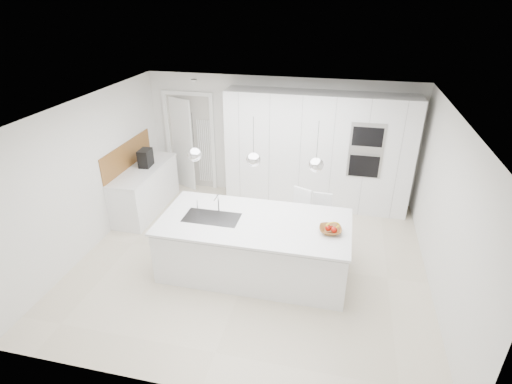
% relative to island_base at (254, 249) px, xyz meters
% --- Properties ---
extents(floor, '(5.50, 5.50, 0.00)m').
position_rel_island_base_xyz_m(floor, '(-0.10, 0.30, -0.43)').
color(floor, beige).
rests_on(floor, ground).
extents(wall_back, '(5.50, 0.00, 5.50)m').
position_rel_island_base_xyz_m(wall_back, '(-0.10, 2.80, 0.82)').
color(wall_back, silver).
rests_on(wall_back, ground).
extents(wall_left, '(0.00, 5.00, 5.00)m').
position_rel_island_base_xyz_m(wall_left, '(-2.85, 0.30, 0.82)').
color(wall_left, silver).
rests_on(wall_left, ground).
extents(ceiling, '(5.50, 5.50, 0.00)m').
position_rel_island_base_xyz_m(ceiling, '(-0.10, 0.30, 2.07)').
color(ceiling, white).
rests_on(ceiling, wall_back).
extents(tall_cabinets, '(3.60, 0.60, 2.30)m').
position_rel_island_base_xyz_m(tall_cabinets, '(0.70, 2.50, 0.72)').
color(tall_cabinets, white).
rests_on(tall_cabinets, floor).
extents(oven_stack, '(0.62, 0.04, 1.05)m').
position_rel_island_base_xyz_m(oven_stack, '(1.60, 2.19, 0.92)').
color(oven_stack, '#A5A5A8').
rests_on(oven_stack, tall_cabinets).
extents(doorway_frame, '(1.11, 0.08, 2.13)m').
position_rel_island_base_xyz_m(doorway_frame, '(-2.05, 2.77, 0.59)').
color(doorway_frame, white).
rests_on(doorway_frame, floor).
extents(hallway_door, '(0.76, 0.38, 2.00)m').
position_rel_island_base_xyz_m(hallway_door, '(-2.30, 2.72, 0.57)').
color(hallway_door, white).
rests_on(hallway_door, floor).
extents(radiator, '(0.32, 0.04, 1.40)m').
position_rel_island_base_xyz_m(radiator, '(-1.73, 2.76, 0.42)').
color(radiator, white).
rests_on(radiator, floor).
extents(left_base_cabinets, '(0.60, 1.80, 0.86)m').
position_rel_island_base_xyz_m(left_base_cabinets, '(-2.55, 1.50, 0.00)').
color(left_base_cabinets, white).
rests_on(left_base_cabinets, floor).
extents(left_worktop, '(0.62, 1.82, 0.04)m').
position_rel_island_base_xyz_m(left_worktop, '(-2.55, 1.50, 0.45)').
color(left_worktop, white).
rests_on(left_worktop, left_base_cabinets).
extents(oak_backsplash, '(0.02, 1.80, 0.50)m').
position_rel_island_base_xyz_m(oak_backsplash, '(-2.84, 1.50, 0.72)').
color(oak_backsplash, brown).
rests_on(oak_backsplash, wall_left).
extents(island_base, '(2.80, 1.20, 0.86)m').
position_rel_island_base_xyz_m(island_base, '(0.00, 0.00, 0.00)').
color(island_base, white).
rests_on(island_base, floor).
extents(island_worktop, '(2.84, 1.40, 0.04)m').
position_rel_island_base_xyz_m(island_worktop, '(0.00, 0.05, 0.45)').
color(island_worktop, white).
rests_on(island_worktop, island_base).
extents(island_sink, '(0.84, 0.44, 0.18)m').
position_rel_island_base_xyz_m(island_sink, '(-0.65, -0.00, 0.39)').
color(island_sink, '#3F3F42').
rests_on(island_sink, island_worktop).
extents(island_tap, '(0.02, 0.02, 0.30)m').
position_rel_island_base_xyz_m(island_tap, '(-0.60, 0.20, 0.62)').
color(island_tap, white).
rests_on(island_tap, island_worktop).
extents(pendant_left, '(0.20, 0.20, 0.20)m').
position_rel_island_base_xyz_m(pendant_left, '(-0.85, -0.00, 1.47)').
color(pendant_left, white).
rests_on(pendant_left, ceiling).
extents(pendant_mid, '(0.20, 0.20, 0.20)m').
position_rel_island_base_xyz_m(pendant_mid, '(-0.00, -0.00, 1.47)').
color(pendant_mid, white).
rests_on(pendant_mid, ceiling).
extents(pendant_right, '(0.20, 0.20, 0.20)m').
position_rel_island_base_xyz_m(pendant_right, '(0.85, -0.00, 1.47)').
color(pendant_right, white).
rests_on(pendant_right, ceiling).
extents(fruit_bowl, '(0.35, 0.35, 0.08)m').
position_rel_island_base_xyz_m(fruit_bowl, '(1.12, -0.03, 0.51)').
color(fruit_bowl, brown).
rests_on(fruit_bowl, island_worktop).
extents(espresso_machine, '(0.22, 0.33, 0.34)m').
position_rel_island_base_xyz_m(espresso_machine, '(-2.53, 1.62, 0.64)').
color(espresso_machine, black).
rests_on(espresso_machine, left_worktop).
extents(bar_stool_left, '(0.51, 0.58, 1.05)m').
position_rel_island_base_xyz_m(bar_stool_left, '(0.61, 0.85, 0.09)').
color(bar_stool_left, white).
rests_on(bar_stool_left, floor).
extents(bar_stool_right, '(0.35, 0.47, 0.99)m').
position_rel_island_base_xyz_m(bar_stool_right, '(0.94, 0.88, 0.06)').
color(bar_stool_right, white).
rests_on(bar_stool_right, floor).
extents(apple_a, '(0.09, 0.09, 0.09)m').
position_rel_island_base_xyz_m(apple_a, '(1.17, -0.07, 0.54)').
color(apple_a, '#9E1108').
rests_on(apple_a, fruit_bowl).
extents(apple_b, '(0.09, 0.09, 0.09)m').
position_rel_island_base_xyz_m(apple_b, '(1.09, -0.03, 0.54)').
color(apple_b, '#9E1108').
rests_on(apple_b, fruit_bowl).
extents(apple_c, '(0.07, 0.07, 0.07)m').
position_rel_island_base_xyz_m(apple_c, '(1.13, -0.01, 0.53)').
color(apple_c, '#9E1108').
rests_on(apple_c, fruit_bowl).
extents(banana_bunch, '(0.22, 0.16, 0.20)m').
position_rel_island_base_xyz_m(banana_bunch, '(1.15, -0.01, 0.58)').
color(banana_bunch, gold).
rests_on(banana_bunch, fruit_bowl).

